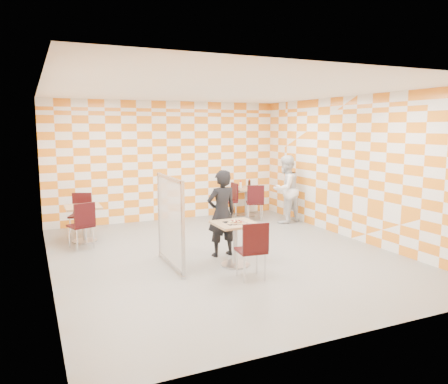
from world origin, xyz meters
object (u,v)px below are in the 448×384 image
object	(u,v)px
sport_bottle	(241,185)
second_table	(246,197)
chair_second_front	(255,200)
main_table	(235,237)
empty_table	(84,218)
partition	(170,222)
chair_main_front	(253,246)
soda_bottle	(249,184)
man_white	(286,189)
chair_second_side	(231,198)
chair_empty_near	(83,222)
chair_empty_far	(81,211)
man_dark	(222,213)

from	to	relation	value
sport_bottle	second_table	bearing A→B (deg)	-31.07
sport_bottle	chair_second_front	bearing A→B (deg)	-86.99
main_table	empty_table	distance (m)	3.47
second_table	chair_second_front	size ratio (longest dim) A/B	0.81
second_table	partition	bearing A→B (deg)	-133.18
chair_main_front	soda_bottle	distance (m)	5.07
chair_main_front	man_white	xyz separation A→B (m)	(2.69, 3.37, 0.29)
man_white	soda_bottle	world-z (taller)	man_white
chair_second_side	man_white	world-z (taller)	man_white
main_table	chair_second_front	distance (m)	3.64
chair_empty_near	chair_empty_far	xyz separation A→B (m)	(0.10, 1.20, 0.00)
partition	chair_empty_far	bearing A→B (deg)	110.71
chair_empty_near	soda_bottle	world-z (taller)	soda_bottle
chair_empty_far	main_table	bearing A→B (deg)	-57.05
man_white	chair_empty_far	bearing A→B (deg)	-27.59
empty_table	sport_bottle	xyz separation A→B (m)	(4.14, 1.08, 0.33)
main_table	partition	bearing A→B (deg)	160.69
man_white	second_table	bearing A→B (deg)	-83.98
chair_second_front	sport_bottle	world-z (taller)	sport_bottle
empty_table	soda_bottle	xyz separation A→B (m)	(4.38, 1.03, 0.34)
second_table	man_dark	size ratio (longest dim) A/B	0.47
chair_second_side	chair_empty_near	distance (m)	4.11
chair_main_front	chair_second_front	xyz separation A→B (m)	(2.08, 3.81, 0.00)
main_table	chair_second_side	distance (m)	3.92
main_table	soda_bottle	xyz separation A→B (m)	(2.21, 3.74, 0.34)
chair_empty_far	sport_bottle	bearing A→B (deg)	6.43
chair_empty_near	chair_main_front	bearing A→B (deg)	-53.06
chair_main_front	chair_empty_near	distance (m)	3.63
chair_empty_near	soda_bottle	size ratio (longest dim) A/B	4.02
main_table	empty_table	size ratio (longest dim) A/B	1.00
empty_table	soda_bottle	distance (m)	4.51
chair_second_front	chair_empty_far	xyz separation A→B (m)	(-4.16, 0.29, 0.00)
main_table	chair_second_front	xyz separation A→B (m)	(2.01, 3.03, 0.04)
partition	chair_second_front	bearing A→B (deg)	41.23
main_table	second_table	size ratio (longest dim) A/B	1.00
chair_main_front	soda_bottle	world-z (taller)	soda_bottle
empty_table	soda_bottle	bearing A→B (deg)	13.18
chair_second_side	sport_bottle	size ratio (longest dim) A/B	4.62
soda_bottle	man_dark	bearing A→B (deg)	-125.12
chair_empty_far	man_dark	world-z (taller)	man_dark
chair_second_front	chair_second_side	world-z (taller)	same
chair_empty_near	sport_bottle	world-z (taller)	sport_bottle
empty_table	soda_bottle	size ratio (longest dim) A/B	3.26
chair_empty_near	man_white	bearing A→B (deg)	5.48
chair_second_front	partition	distance (m)	4.06
sport_bottle	main_table	bearing A→B (deg)	-117.52
second_table	man_dark	distance (m)	3.73
empty_table	man_dark	world-z (taller)	man_dark
chair_main_front	chair_empty_near	world-z (taller)	same
chair_second_side	chair_empty_near	world-z (taller)	same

